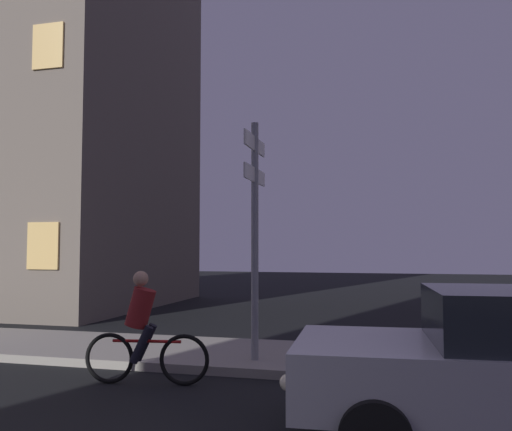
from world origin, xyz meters
name	(u,v)px	position (x,y,z in m)	size (l,w,h in m)	color
sidewalk_kerb	(251,356)	(0.00, 6.93, 0.07)	(40.00, 2.53, 0.14)	gray
signpost	(255,220)	(0.23, 6.31, 2.41)	(0.12, 1.29, 3.88)	gray
cyclist	(143,331)	(-1.07, 4.95, 0.75)	(1.81, 0.38, 1.61)	black
building_left_block	(24,44)	(-10.34, 13.84, 9.28)	(10.39, 8.52, 18.56)	#6B6056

